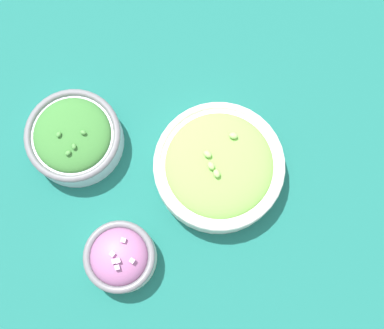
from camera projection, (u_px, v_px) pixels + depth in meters
ground_plane at (192, 168)px, 0.92m from camera, size 3.00×3.00×0.00m
bowl_lettuce at (219, 168)px, 0.88m from camera, size 0.22×0.22×0.08m
bowl_broccoli at (74, 137)px, 0.90m from camera, size 0.16×0.16×0.07m
bowl_red_onion at (120, 257)px, 0.85m from camera, size 0.12×0.12×0.08m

